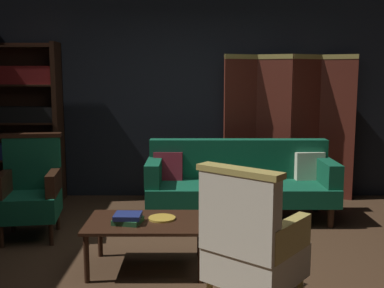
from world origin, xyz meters
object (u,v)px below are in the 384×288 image
(folding_screen, at_px, (289,125))
(book_navy_cloth, at_px, (128,216))
(armchair_gilt_accent, at_px, (251,244))
(brass_tray, at_px, (162,218))
(armchair_wing_left, at_px, (31,189))
(book_green_cloth, at_px, (128,221))
(coffee_table, at_px, (147,226))
(velvet_couch, at_px, (240,179))
(bookshelf, at_px, (26,118))

(folding_screen, distance_m, book_navy_cloth, 2.98)
(armchair_gilt_accent, bearing_deg, brass_tray, 130.75)
(brass_tray, bearing_deg, armchair_wing_left, 151.00)
(book_green_cloth, bearing_deg, coffee_table, 22.67)
(coffee_table, height_order, book_navy_cloth, book_navy_cloth)
(velvet_couch, distance_m, armchair_wing_left, 2.28)
(folding_screen, xyz_separation_m, bookshelf, (-3.42, -0.04, 0.10))
(armchair_gilt_accent, bearing_deg, book_navy_cloth, 144.84)
(book_green_cloth, bearing_deg, armchair_wing_left, 141.72)
(bookshelf, relative_size, velvet_couch, 0.97)
(coffee_table, distance_m, book_green_cloth, 0.17)
(brass_tray, bearing_deg, armchair_gilt_accent, -49.25)
(velvet_couch, bearing_deg, folding_screen, 47.40)
(book_green_cloth, bearing_deg, bookshelf, 125.42)
(coffee_table, distance_m, brass_tray, 0.15)
(coffee_table, xyz_separation_m, book_navy_cloth, (-0.15, -0.06, 0.11))
(armchair_wing_left, relative_size, book_green_cloth, 4.75)
(folding_screen, xyz_separation_m, book_navy_cloth, (-1.80, -2.32, -0.51))
(bookshelf, height_order, velvet_couch, bookshelf)
(armchair_gilt_accent, bearing_deg, folding_screen, 73.80)
(armchair_gilt_accent, height_order, armchair_wing_left, same)
(brass_tray, bearing_deg, bookshelf, 131.11)
(book_navy_cloth, bearing_deg, bookshelf, 125.42)
(armchair_gilt_accent, xyz_separation_m, brass_tray, (-0.66, 0.76, -0.06))
(book_navy_cloth, bearing_deg, folding_screen, 52.21)
(folding_screen, distance_m, bookshelf, 3.42)
(book_navy_cloth, bearing_deg, brass_tray, 21.20)
(bookshelf, height_order, armchair_wing_left, bookshelf)
(armchair_gilt_accent, height_order, brass_tray, armchair_gilt_accent)
(bookshelf, xyz_separation_m, coffee_table, (1.77, -2.22, -0.71))
(coffee_table, height_order, book_green_cloth, book_green_cloth)
(book_navy_cloth, relative_size, brass_tray, 0.95)
(bookshelf, bearing_deg, book_navy_cloth, -54.58)
(bookshelf, xyz_separation_m, book_green_cloth, (1.62, -2.28, -0.64))
(folding_screen, xyz_separation_m, coffee_table, (-1.65, -2.26, -0.61))
(coffee_table, bearing_deg, velvet_couch, 57.74)
(velvet_couch, height_order, armchair_gilt_accent, armchair_gilt_accent)
(armchair_wing_left, height_order, book_green_cloth, armchair_wing_left)
(book_navy_cloth, bearing_deg, book_green_cloth, 0.00)
(coffee_table, bearing_deg, armchair_gilt_accent, -42.49)
(coffee_table, bearing_deg, brass_tray, 19.45)
(armchair_gilt_accent, distance_m, book_navy_cloth, 1.14)
(brass_tray, bearing_deg, coffee_table, -160.55)
(velvet_couch, height_order, coffee_table, velvet_couch)
(armchair_gilt_accent, height_order, book_navy_cloth, armchair_gilt_accent)
(velvet_couch, height_order, book_green_cloth, velvet_couch)
(folding_screen, height_order, brass_tray, folding_screen)
(bookshelf, distance_m, armchair_gilt_accent, 3.94)
(velvet_couch, bearing_deg, bookshelf, 164.64)
(armchair_wing_left, bearing_deg, bookshelf, 110.18)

